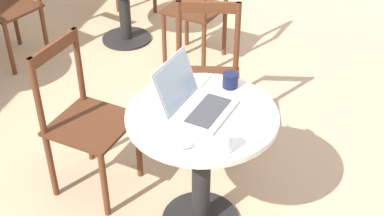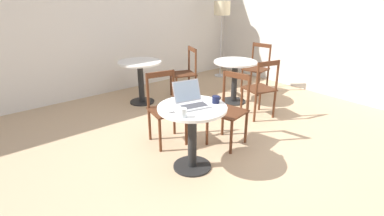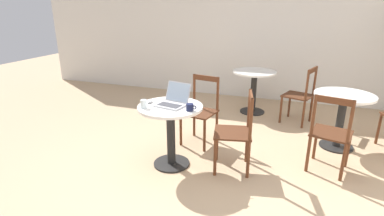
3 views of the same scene
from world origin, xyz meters
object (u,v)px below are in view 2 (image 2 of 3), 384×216
Objects in this scene: cafe_table_near at (192,124)px; mouse at (170,110)px; chair_near_right at (229,110)px; chair_mid_front at (261,89)px; chair_far_right at (185,73)px; mug at (216,100)px; cafe_table_far at (140,73)px; chair_mid_right at (257,68)px; cafe_table_mid at (235,73)px; chair_near_back at (166,109)px; laptop at (191,101)px; drinking_glass at (183,113)px; floor_lamp at (222,11)px.

mouse is at bearing 174.51° from cafe_table_near.
chair_mid_front is at bearing 16.52° from chair_near_right.
chair_near_right reaches higher than mouse.
chair_far_right is 2.54m from mouse.
cafe_table_far is at bearing 80.54° from mug.
chair_mid_front is at bearing -57.82° from cafe_table_far.
mouse is at bearing 168.52° from mug.
mouse reaches higher than cafe_table_near.
chair_mid_right is at bearing 23.33° from mouse.
mug is (-1.47, -0.53, 0.32)m from chair_mid_front.
mouse is at bearing -152.63° from cafe_table_mid.
chair_near_back and chair_near_right have the same top height.
drinking_glass is (-0.26, -0.20, -0.00)m from laptop.
floor_lamp is at bearing 44.45° from mug.
chair_mid_front is at bearing -9.22° from chair_near_back.
mouse is (-2.19, -1.13, 0.22)m from cafe_table_mid.
mug is (0.12, -0.79, 0.32)m from chair_near_back.
cafe_table_far is 0.81× the size of chair_near_back.
chair_far_right is at bearing 53.24° from laptop.
chair_near_back is 0.82m from chair_near_right.
chair_mid_front and chair_far_right have the same top height.
laptop is at bearing 153.82° from mug.
chair_mid_right is 3.25m from mouse.
mouse is at bearing -112.86° from cafe_table_far.
cafe_table_mid is 0.81× the size of chair_mid_front.
floor_lamp reaches higher than chair_near_back.
cafe_table_far is 7.41× the size of mouse.
cafe_table_near is 7.41× the size of mouse.
laptop is (-2.92, -2.50, -0.65)m from floor_lamp.
cafe_table_near is 0.39m from drinking_glass.
laptop is at bearing 37.15° from drinking_glass.
chair_mid_right is 9.19× the size of mouse.
laptop is at bearing -166.64° from chair_mid_front.
chair_near_right is at bearing -163.48° from chair_mid_front.
drinking_glass reaches higher than mug.
cafe_table_near is 0.45× the size of floor_lamp.
cafe_table_far is 0.81× the size of chair_mid_right.
chair_near_right is at bearing 17.61° from drinking_glass.
chair_mid_front is at bearing 17.06° from drinking_glass.
chair_far_right is at bearing 68.93° from chair_near_right.
floor_lamp is (1.52, 0.63, 0.98)m from chair_far_right.
laptop reaches higher than chair_far_right.
chair_near_right reaches higher than cafe_table_far.
laptop reaches higher than cafe_table_near.
chair_near_right is 1.08m from drinking_glass.
mug is at bearing -81.00° from chair_near_back.
cafe_table_far is at bearing 67.14° from mouse.
laptop is at bearing 2.74° from mouse.
cafe_table_far is 6.45× the size of mug.
chair_mid_front is at bearing 19.80° from mug.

